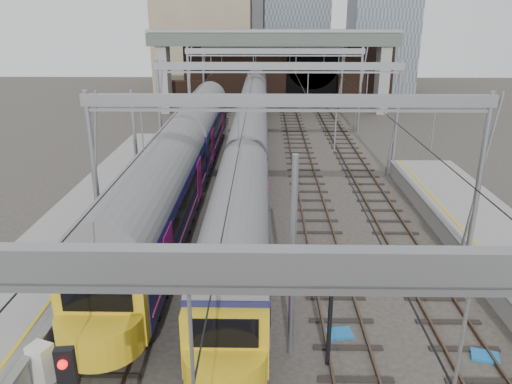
{
  "coord_description": "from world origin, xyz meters",
  "views": [
    {
      "loc": [
        -0.93,
        -12.22,
        10.91
      ],
      "look_at": [
        -1.33,
        11.51,
        2.4
      ],
      "focal_mm": 35.0,
      "sensor_mm": 36.0,
      "label": 1
    }
  ],
  "objects_px": {
    "train_main": "(252,121)",
    "relay_cabinet": "(42,364)",
    "train_second": "(183,155)",
    "signal_near_centre": "(332,291)"
  },
  "relations": [
    {
      "from": "train_main",
      "to": "signal_near_centre",
      "type": "xyz_separation_m",
      "value": [
        3.2,
        -28.0,
        0.46
      ]
    },
    {
      "from": "train_main",
      "to": "relay_cabinet",
      "type": "height_order",
      "value": "train_main"
    },
    {
      "from": "train_main",
      "to": "relay_cabinet",
      "type": "relative_size",
      "value": 44.61
    },
    {
      "from": "train_main",
      "to": "train_second",
      "type": "bearing_deg",
      "value": -109.29
    },
    {
      "from": "train_second",
      "to": "relay_cabinet",
      "type": "relative_size",
      "value": 25.37
    },
    {
      "from": "train_second",
      "to": "signal_near_centre",
      "type": "relative_size",
      "value": 7.71
    },
    {
      "from": "signal_near_centre",
      "to": "relay_cabinet",
      "type": "relative_size",
      "value": 3.29
    },
    {
      "from": "train_main",
      "to": "signal_near_centre",
      "type": "bearing_deg",
      "value": -83.49
    },
    {
      "from": "relay_cabinet",
      "to": "train_second",
      "type": "bearing_deg",
      "value": 105.53
    },
    {
      "from": "train_main",
      "to": "signal_near_centre",
      "type": "height_order",
      "value": "train_main"
    }
  ]
}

